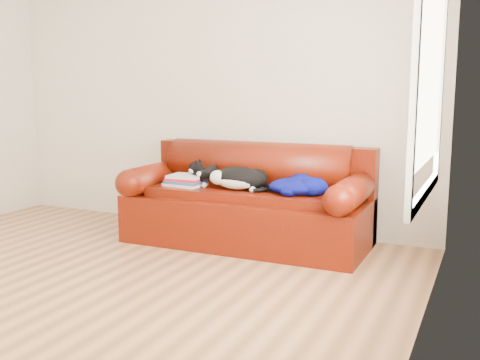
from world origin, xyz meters
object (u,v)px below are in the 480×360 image
(sofa_base, at_px, (247,217))
(blanket, at_px, (297,185))
(cat, at_px, (238,179))
(book_stack, at_px, (186,180))

(sofa_base, distance_m, blanket, 0.59)
(cat, distance_m, blanket, 0.51)
(sofa_base, xyz_separation_m, cat, (-0.03, -0.12, 0.36))
(sofa_base, height_order, cat, cat)
(book_stack, distance_m, blanket, 1.02)
(book_stack, xyz_separation_m, cat, (0.50, 0.02, 0.05))
(sofa_base, relative_size, book_stack, 5.87)
(sofa_base, xyz_separation_m, blanket, (0.49, -0.09, 0.33))
(book_stack, bearing_deg, blanket, 3.07)
(cat, bearing_deg, blanket, -8.93)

